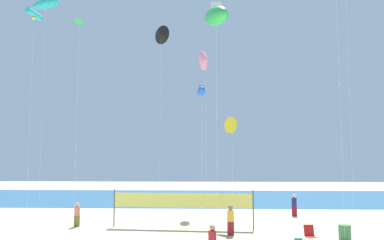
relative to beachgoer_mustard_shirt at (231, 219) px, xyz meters
The scene contains 15 objects.
ocean_band 22.09m from the beachgoer_mustard_shirt, 96.15° to the left, with size 120.00×20.00×0.01m, color #28608C.
beachgoer_mustard_shirt is the anchor object (origin of this frame).
beachgoer_navy_shirt 9.53m from the beachgoer_mustard_shirt, 56.16° to the left, with size 0.37×0.37×1.64m.
beachgoer_coral_shirt 10.08m from the beachgoer_mustard_shirt, 165.40° to the left, with size 0.35×0.35×1.54m.
folding_beach_chair 4.44m from the beachgoer_mustard_shirt, 24.24° to the right, with size 0.52×0.65×0.89m.
trash_barrel 6.22m from the beachgoer_mustard_shirt, ahead, with size 0.66×0.66×0.80m, color #3F7F4C.
volleyball_net 3.78m from the beachgoer_mustard_shirt, 141.91° to the left, with size 8.97×0.75×2.40m.
kite_pink_delta 10.08m from the beachgoer_mustard_shirt, 125.14° to the left, with size 0.86×1.30×11.35m.
kite_green_inflatable 11.42m from the beachgoer_mustard_shirt, 99.61° to the right, with size 1.59×2.75×11.73m.
kite_green_diamond 15.11m from the beachgoer_mustard_shirt, behind, with size 0.74×0.74×13.24m.
kite_yellow_delta 7.14m from the beachgoer_mustard_shirt, 84.80° to the left, with size 1.01×0.99×7.26m.
kite_cyan_tube 20.13m from the beachgoer_mustard_shirt, 162.66° to the left, with size 0.55×1.90×15.08m.
kite_cyan_inflatable 24.15m from the beachgoer_mustard_shirt, 148.91° to the left, with size 2.49×0.84×18.16m.
kite_blue_inflatable 14.04m from the beachgoer_mustard_shirt, 99.89° to the left, with size 0.85×2.10×10.63m.
kite_black_delta 15.39m from the beachgoer_mustard_shirt, 126.37° to the left, with size 1.36×1.10×14.68m.
Camera 1 is at (1.06, -15.58, 4.40)m, focal length 37.57 mm.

